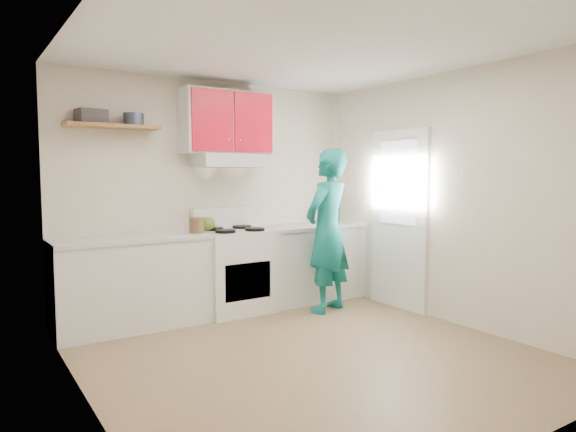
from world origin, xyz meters
TOP-DOWN VIEW (x-y plane):
  - floor at (0.00, 0.00)m, footprint 3.80×3.80m
  - ceiling at (0.00, 0.00)m, footprint 3.60×3.80m
  - back_wall at (0.00, 1.90)m, footprint 3.60×0.04m
  - front_wall at (0.00, -1.90)m, footprint 3.60×0.04m
  - left_wall at (-1.80, 0.00)m, footprint 0.04×3.80m
  - right_wall at (1.80, 0.00)m, footprint 0.04×3.80m
  - door at (1.78, 0.70)m, footprint 0.05×0.85m
  - door_glass at (1.75, 0.70)m, footprint 0.01×0.55m
  - counter_left at (-1.04, 1.60)m, footprint 1.52×0.60m
  - counter_right at (1.14, 1.60)m, footprint 1.32×0.60m
  - stove at (0.10, 1.57)m, footprint 0.76×0.65m
  - range_hood at (0.10, 1.68)m, footprint 0.76×0.44m
  - upper_cabinets at (0.10, 1.73)m, footprint 1.02×0.33m
  - shelf at (-1.15, 1.75)m, footprint 0.90×0.30m
  - books at (-1.34, 1.79)m, footprint 0.30×0.23m
  - tin at (-0.94, 1.75)m, footprint 0.24×0.24m
  - kettle at (-0.17, 1.70)m, footprint 0.22×0.22m
  - crock at (-0.36, 1.55)m, footprint 0.20×0.20m
  - cutting_board at (0.84, 1.60)m, footprint 0.30×0.22m
  - silicone_mat at (1.64, 1.55)m, footprint 0.34×0.29m
  - person at (0.99, 1.03)m, footprint 0.78×0.65m

SIDE VIEW (x-z plane):
  - floor at x=0.00m, z-range 0.00..0.00m
  - counter_left at x=-1.04m, z-range 0.00..0.90m
  - counter_right at x=1.14m, z-range 0.00..0.90m
  - stove at x=0.10m, z-range 0.00..0.92m
  - silicone_mat at x=1.64m, z-range 0.90..0.91m
  - cutting_board at x=0.84m, z-range 0.90..0.92m
  - person at x=0.99m, z-range 0.00..1.83m
  - crock at x=-0.36m, z-range 0.90..1.09m
  - kettle at x=-0.17m, z-range 0.92..1.08m
  - door at x=1.78m, z-range 0.00..2.05m
  - back_wall at x=0.00m, z-range 0.00..2.60m
  - front_wall at x=0.00m, z-range 0.00..2.60m
  - left_wall at x=-1.80m, z-range 0.00..2.60m
  - right_wall at x=1.80m, z-range 0.00..2.60m
  - door_glass at x=1.75m, z-range 0.98..1.92m
  - range_hood at x=0.10m, z-range 1.62..1.77m
  - shelf at x=-1.15m, z-range 2.00..2.04m
  - tin at x=-0.94m, z-range 2.04..2.16m
  - books at x=-1.34m, z-range 2.04..2.18m
  - upper_cabinets at x=0.10m, z-range 1.77..2.47m
  - ceiling at x=0.00m, z-range 2.58..2.62m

